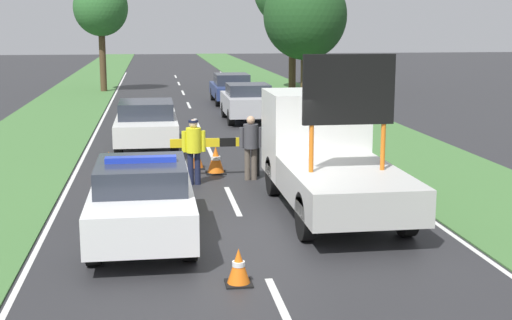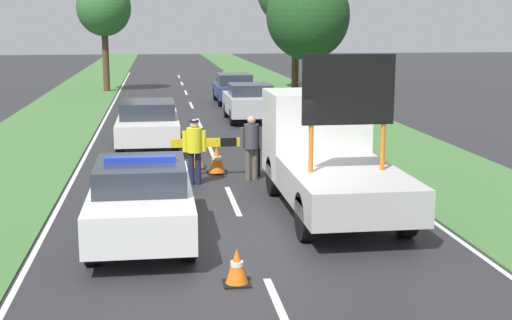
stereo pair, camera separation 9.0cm
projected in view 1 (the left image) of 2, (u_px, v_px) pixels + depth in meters
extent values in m
plane|color=#28282B|center=(247.00, 233.00, 13.47)|extent=(160.00, 160.00, 0.00)
cube|color=silver|center=(284.00, 313.00, 9.74)|extent=(0.12, 2.68, 0.01)
cube|color=silver|center=(233.00, 200.00, 15.91)|extent=(0.12, 2.68, 0.01)
cube|color=silver|center=(210.00, 151.00, 22.08)|extent=(0.12, 2.68, 0.01)
cube|color=silver|center=(197.00, 123.00, 28.24)|extent=(0.12, 2.68, 0.01)
cube|color=silver|center=(189.00, 105.00, 34.41)|extent=(0.12, 2.68, 0.01)
cube|color=silver|center=(183.00, 93.00, 40.58)|extent=(0.12, 2.68, 0.01)
cube|color=silver|center=(179.00, 83.00, 46.74)|extent=(0.12, 2.68, 0.01)
cube|color=silver|center=(176.00, 76.00, 52.91)|extent=(0.12, 2.68, 0.01)
cube|color=silver|center=(97.00, 130.00, 26.39)|extent=(0.10, 63.41, 0.01)
cube|color=silver|center=(297.00, 126.00, 27.46)|extent=(0.10, 63.41, 0.01)
cube|color=#427038|center=(61.00, 111.00, 32.08)|extent=(3.91, 120.00, 0.03)
cube|color=#427038|center=(314.00, 107.00, 33.73)|extent=(3.91, 120.00, 0.03)
cube|color=white|center=(142.00, 203.00, 13.01)|extent=(1.80, 4.43, 0.67)
cube|color=#282D38|center=(141.00, 174.00, 12.78)|extent=(1.59, 2.04, 0.46)
cylinder|color=black|center=(104.00, 204.00, 14.30)|extent=(0.24, 0.66, 0.66)
cylinder|color=black|center=(182.00, 201.00, 14.52)|extent=(0.24, 0.66, 0.66)
cylinder|color=black|center=(94.00, 245.00, 11.63)|extent=(0.24, 0.66, 0.66)
cylinder|color=black|center=(189.00, 241.00, 11.85)|extent=(0.24, 0.66, 0.66)
cube|color=#1E38C6|center=(141.00, 159.00, 12.72)|extent=(1.26, 0.24, 0.10)
cube|color=#193399|center=(142.00, 201.00, 13.00)|extent=(1.81, 3.63, 0.10)
cube|color=black|center=(144.00, 180.00, 15.21)|extent=(0.99, 0.08, 0.40)
cube|color=white|center=(314.00, 133.00, 16.34)|extent=(2.14, 2.03, 1.93)
cube|color=#232833|center=(305.00, 113.00, 17.24)|extent=(1.82, 0.04, 0.85)
cube|color=#B2B2AD|center=(346.00, 188.00, 13.71)|extent=(2.14, 3.61, 0.67)
cylinder|color=#D16619|center=(311.00, 149.00, 13.46)|extent=(0.09, 0.09, 0.90)
cylinder|color=#D16619|center=(383.00, 147.00, 13.66)|extent=(0.09, 0.09, 0.90)
cube|color=black|center=(349.00, 90.00, 13.35)|extent=(1.76, 0.12, 1.32)
cylinder|color=black|center=(273.00, 176.00, 16.38)|extent=(0.24, 0.90, 0.90)
cylinder|color=black|center=(353.00, 173.00, 16.65)|extent=(0.24, 0.90, 0.90)
cylinder|color=black|center=(306.00, 216.00, 12.94)|extent=(0.24, 0.90, 0.90)
cylinder|color=black|center=(406.00, 212.00, 13.20)|extent=(0.24, 0.90, 0.90)
cylinder|color=black|center=(180.00, 163.00, 18.12)|extent=(0.07, 0.07, 0.80)
cylinder|color=black|center=(258.00, 161.00, 18.41)|extent=(0.07, 0.07, 0.80)
cube|color=yellow|center=(178.00, 143.00, 18.02)|extent=(0.42, 0.08, 0.22)
cube|color=black|center=(195.00, 143.00, 18.08)|extent=(0.42, 0.08, 0.22)
cube|color=yellow|center=(211.00, 143.00, 18.14)|extent=(0.42, 0.08, 0.22)
cube|color=black|center=(228.00, 142.00, 18.20)|extent=(0.42, 0.08, 0.22)
cube|color=yellow|center=(244.00, 142.00, 18.26)|extent=(0.42, 0.08, 0.22)
cube|color=black|center=(260.00, 141.00, 18.32)|extent=(0.42, 0.08, 0.22)
cylinder|color=#191E38|center=(191.00, 169.00, 17.42)|extent=(0.15, 0.15, 0.80)
cylinder|color=#191E38|center=(197.00, 168.00, 17.44)|extent=(0.15, 0.15, 0.80)
cylinder|color=yellow|center=(194.00, 140.00, 17.30)|extent=(0.37, 0.37, 0.60)
cylinder|color=yellow|center=(184.00, 142.00, 17.27)|extent=(0.12, 0.12, 0.51)
cylinder|color=yellow|center=(203.00, 141.00, 17.33)|extent=(0.12, 0.12, 0.51)
sphere|color=beige|center=(193.00, 124.00, 17.22)|extent=(0.21, 0.21, 0.21)
cylinder|color=#141933|center=(193.00, 121.00, 17.21)|extent=(0.24, 0.24, 0.05)
cylinder|color=brown|center=(248.00, 164.00, 17.95)|extent=(0.15, 0.15, 0.81)
cylinder|color=brown|center=(254.00, 164.00, 17.97)|extent=(0.15, 0.15, 0.81)
cylinder|color=#3D3D42|center=(251.00, 136.00, 17.83)|extent=(0.37, 0.37, 0.61)
cylinder|color=#3D3D42|center=(242.00, 138.00, 17.80)|extent=(0.12, 0.12, 0.52)
cylinder|color=#3D3D42|center=(260.00, 137.00, 17.87)|extent=(0.12, 0.12, 0.52)
sphere|color=tan|center=(251.00, 120.00, 17.75)|extent=(0.21, 0.21, 0.21)
cube|color=black|center=(110.00, 174.00, 18.63)|extent=(0.45, 0.45, 0.03)
cone|color=orange|center=(109.00, 163.00, 18.57)|extent=(0.38, 0.38, 0.59)
cylinder|color=white|center=(109.00, 161.00, 18.56)|extent=(0.21, 0.21, 0.08)
cube|color=black|center=(239.00, 283.00, 10.81)|extent=(0.41, 0.41, 0.03)
cone|color=orange|center=(239.00, 265.00, 10.76)|extent=(0.35, 0.35, 0.54)
cylinder|color=white|center=(239.00, 264.00, 10.75)|extent=(0.20, 0.20, 0.08)
cube|color=black|center=(197.00, 168.00, 19.45)|extent=(0.43, 0.43, 0.03)
cone|color=orange|center=(196.00, 157.00, 19.39)|extent=(0.37, 0.37, 0.57)
cylinder|color=white|center=(196.00, 156.00, 19.38)|extent=(0.21, 0.21, 0.08)
cube|color=black|center=(216.00, 173.00, 18.82)|extent=(0.52, 0.52, 0.03)
cone|color=orange|center=(216.00, 159.00, 18.76)|extent=(0.44, 0.44, 0.69)
cylinder|color=white|center=(216.00, 158.00, 18.75)|extent=(0.25, 0.25, 0.10)
cube|color=silver|center=(147.00, 126.00, 22.44)|extent=(1.88, 4.59, 0.62)
cube|color=#282D38|center=(146.00, 109.00, 22.20)|extent=(1.65, 2.11, 0.50)
cylinder|color=black|center=(122.00, 130.00, 23.76)|extent=(0.24, 0.78, 0.78)
cylinder|color=black|center=(172.00, 129.00, 23.99)|extent=(0.24, 0.78, 0.78)
cylinder|color=black|center=(118.00, 144.00, 21.00)|extent=(0.24, 0.78, 0.78)
cylinder|color=black|center=(174.00, 143.00, 21.23)|extent=(0.24, 0.78, 0.78)
cube|color=#B2B2B7|center=(248.00, 104.00, 28.76)|extent=(1.86, 3.91, 0.73)
cube|color=#282D38|center=(248.00, 90.00, 28.54)|extent=(1.64, 1.80, 0.45)
cylinder|color=black|center=(225.00, 110.00, 29.89)|extent=(0.24, 0.65, 0.65)
cylinder|color=black|center=(263.00, 109.00, 30.12)|extent=(0.24, 0.65, 0.65)
cylinder|color=black|center=(231.00, 117.00, 27.54)|extent=(0.24, 0.65, 0.65)
cylinder|color=black|center=(272.00, 116.00, 27.77)|extent=(0.24, 0.65, 0.65)
cube|color=navy|center=(231.00, 90.00, 35.27)|extent=(1.83, 4.46, 0.59)
cube|color=#282D38|center=(232.00, 79.00, 35.03)|extent=(1.61, 2.05, 0.53)
cylinder|color=black|center=(213.00, 94.00, 36.56)|extent=(0.24, 0.66, 0.66)
cylinder|color=black|center=(244.00, 93.00, 36.78)|extent=(0.24, 0.66, 0.66)
cylinder|color=black|center=(218.00, 99.00, 33.87)|extent=(0.24, 0.66, 0.66)
cylinder|color=black|center=(251.00, 99.00, 34.09)|extent=(0.24, 0.66, 0.66)
cylinder|color=#4C3823|center=(103.00, 60.00, 40.93)|extent=(0.37, 0.37, 3.62)
ellipsoid|color=#2D662D|center=(101.00, 7.00, 40.37)|extent=(3.08, 3.08, 3.23)
cylinder|color=#4C3823|center=(292.00, 54.00, 41.56)|extent=(0.42, 0.42, 4.23)
cylinder|color=#4C3823|center=(304.00, 71.00, 38.93)|extent=(0.42, 0.42, 2.60)
ellipsoid|color=#1E471E|center=(305.00, 16.00, 38.36)|extent=(4.51, 4.51, 4.74)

